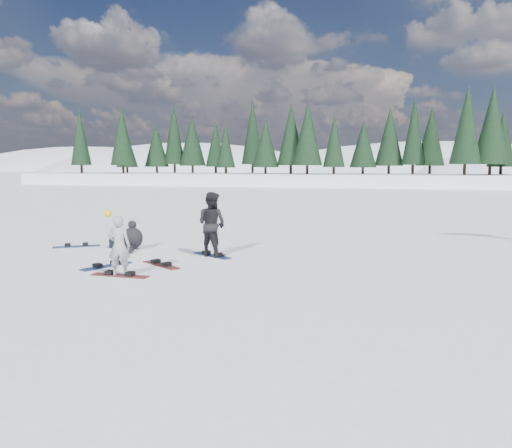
{
  "coord_description": "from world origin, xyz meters",
  "views": [
    {
      "loc": [
        4.82,
        -12.11,
        2.74
      ],
      "look_at": [
        1.38,
        1.22,
        1.1
      ],
      "focal_mm": 35.0,
      "sensor_mm": 36.0,
      "label": 1
    }
  ],
  "objects": [
    {
      "name": "snowboard_woman",
      "position": [
        -1.46,
        -1.26,
        0.01
      ],
      "size": [
        1.51,
        0.33,
        0.03
      ],
      "primitive_type": "cube",
      "rotation": [
        0.0,
        0.0,
        -0.03
      ],
      "color": "maroon",
      "rests_on": "ground"
    },
    {
      "name": "snowboard_loose_b",
      "position": [
        -1.04,
        0.2,
        0.01
      ],
      "size": [
        1.4,
        1.07,
        0.03
      ],
      "primitive_type": "cube",
      "rotation": [
        0.0,
        0.0,
        -0.59
      ],
      "color": "maroon",
      "rests_on": "ground"
    },
    {
      "name": "snowboard_man",
      "position": [
        -0.17,
        1.91,
        0.01
      ],
      "size": [
        1.43,
        1.01,
        0.03
      ],
      "primitive_type": "cube",
      "rotation": [
        0.0,
        0.0,
        -0.54
      ],
      "color": "navy",
      "rests_on": "ground"
    },
    {
      "name": "snowboarder_woman",
      "position": [
        -1.46,
        -1.26,
        0.77
      ],
      "size": [
        0.63,
        0.5,
        1.65
      ],
      "rotation": [
        0.0,
        0.0,
        3.42
      ],
      "color": "#ABAAAF",
      "rests_on": "ground"
    },
    {
      "name": "seated_rider",
      "position": [
        -3.07,
        2.32,
        0.36
      ],
      "size": [
        0.8,
        1.19,
        0.95
      ],
      "rotation": [
        0.0,
        0.0,
        0.26
      ],
      "color": "black",
      "rests_on": "ground"
    },
    {
      "name": "snowboarder_man",
      "position": [
        -0.17,
        1.91,
        0.97
      ],
      "size": [
        1.13,
        1.0,
        1.94
      ],
      "primitive_type": "imported",
      "rotation": [
        0.0,
        0.0,
        2.8
      ],
      "color": "black",
      "rests_on": "ground"
    },
    {
      "name": "alpine_backdrop",
      "position": [
        -11.72,
        189.16,
        -13.97
      ],
      "size": [
        412.5,
        227.0,
        53.2
      ],
      "color": "white",
      "rests_on": "ground"
    },
    {
      "name": "gear_bag",
      "position": [
        -3.77,
        2.58,
        0.15
      ],
      "size": [
        0.53,
        0.46,
        0.3
      ],
      "primitive_type": "cube",
      "rotation": [
        0.0,
        0.0,
        0.41
      ],
      "color": "black",
      "rests_on": "ground"
    },
    {
      "name": "snowboard_loose_c",
      "position": [
        -5.13,
        2.36,
        0.01
      ],
      "size": [
        1.41,
        1.04,
        0.03
      ],
      "primitive_type": "cube",
      "rotation": [
        0.0,
        0.0,
        0.57
      ],
      "color": "navy",
      "rests_on": "ground"
    },
    {
      "name": "ground",
      "position": [
        0.0,
        0.0,
        0.0
      ],
      "size": [
        420.0,
        420.0,
        0.0
      ],
      "primitive_type": "plane",
      "color": "white",
      "rests_on": "ground"
    },
    {
      "name": "snowboard_loose_a",
      "position": [
        -2.4,
        -0.3,
        0.01
      ],
      "size": [
        0.87,
        1.48,
        0.03
      ],
      "primitive_type": "cube",
      "rotation": [
        0.0,
        0.0,
        1.15
      ],
      "color": "navy",
      "rests_on": "ground"
    }
  ]
}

